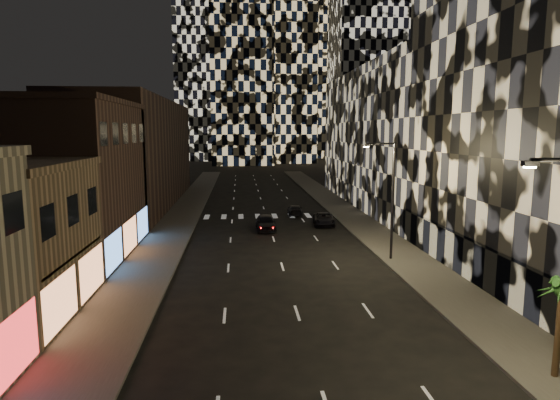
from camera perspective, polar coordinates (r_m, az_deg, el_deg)
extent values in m
cube|color=#47443F|center=(55.86, -12.00, -2.01)|extent=(4.00, 120.00, 0.15)
cube|color=#47443F|center=(56.95, 8.41, -1.72)|extent=(4.00, 120.00, 0.15)
cube|color=#4C4C47|center=(55.64, -9.85, -1.99)|extent=(0.20, 120.00, 0.15)
cube|color=#4C4C47|center=(56.50, 6.33, -1.76)|extent=(0.20, 120.00, 0.15)
cube|color=#452F27|center=(40.70, -24.94, 2.00)|extent=(10.00, 15.00, 12.00)
cube|color=#452F27|center=(66.09, -17.19, 5.43)|extent=(10.00, 40.00, 14.00)
cube|color=#383838|center=(33.93, 22.35, -6.73)|extent=(0.60, 25.00, 3.00)
cube|color=#232326|center=(65.73, 15.73, 7.23)|extent=(16.00, 40.00, 18.00)
cube|color=black|center=(149.33, -4.76, 22.91)|extent=(18.00, 18.00, 95.00)
cube|color=black|center=(17.38, 28.18, 3.94)|extent=(0.50, 0.25, 0.18)
cube|color=#FFEAB2|center=(17.39, 28.15, 3.55)|extent=(0.35, 0.18, 0.06)
cylinder|color=black|center=(36.84, 13.59, -0.16)|extent=(0.20, 0.20, 9.00)
cylinder|color=black|center=(36.13, 12.16, 6.73)|extent=(2.20, 0.14, 0.14)
cube|color=black|center=(35.83, 10.46, 6.57)|extent=(0.50, 0.25, 0.18)
cube|color=#FFEAB2|center=(35.83, 10.46, 6.38)|extent=(0.35, 0.18, 0.06)
imported|color=black|center=(47.55, -1.75, -2.76)|extent=(1.95, 4.67, 1.58)
imported|color=black|center=(56.14, 1.85, -1.23)|extent=(1.90, 4.21, 1.20)
imported|color=black|center=(50.26, 5.39, -2.34)|extent=(2.64, 4.89, 1.30)
cylinder|color=#47331E|center=(22.43, 30.81, -13.90)|extent=(0.27, 0.27, 3.54)
cone|color=#1F4E1C|center=(22.08, 30.97, -9.10)|extent=(0.79, 1.55, 0.93)
cone|color=#1F4E1C|center=(21.92, 30.51, -9.18)|extent=(1.08, 1.46, 0.93)
cone|color=#1F4E1C|center=(21.69, 30.54, -9.36)|extent=(1.56, 0.47, 0.93)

